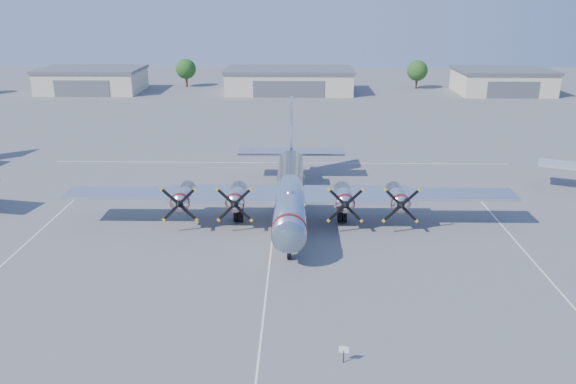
{
  "coord_description": "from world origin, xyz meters",
  "views": [
    {
      "loc": [
        2.4,
        -46.28,
        20.98
      ],
      "look_at": [
        1.34,
        4.26,
        3.2
      ],
      "focal_mm": 35.0,
      "sensor_mm": 36.0,
      "label": 1
    }
  ],
  "objects_px": {
    "hangar_center": "(289,80)",
    "main_bomber_b29": "(290,214)",
    "hangar_west": "(92,80)",
    "hangar_east": "(502,81)",
    "info_placard": "(344,351)",
    "tree_east": "(417,71)",
    "tree_west": "(186,69)"
  },
  "relations": [
    {
      "from": "hangar_west",
      "to": "tree_west",
      "type": "bearing_deg",
      "value": 21.89
    },
    {
      "from": "info_placard",
      "to": "tree_west",
      "type": "bearing_deg",
      "value": 114.57
    },
    {
      "from": "hangar_east",
      "to": "tree_east",
      "type": "xyz_separation_m",
      "value": [
        -18.0,
        6.04,
        1.51
      ]
    },
    {
      "from": "hangar_east",
      "to": "info_placard",
      "type": "distance_m",
      "value": 108.49
    },
    {
      "from": "info_placard",
      "to": "hangar_west",
      "type": "bearing_deg",
      "value": 125.64
    },
    {
      "from": "hangar_east",
      "to": "info_placard",
      "type": "xyz_separation_m",
      "value": [
        -42.85,
        -99.65,
        -1.91
      ]
    },
    {
      "from": "hangar_west",
      "to": "main_bomber_b29",
      "type": "relative_size",
      "value": 0.53
    },
    {
      "from": "hangar_center",
      "to": "info_placard",
      "type": "height_order",
      "value": "hangar_center"
    },
    {
      "from": "hangar_east",
      "to": "tree_west",
      "type": "distance_m",
      "value": 73.46
    },
    {
      "from": "tree_east",
      "to": "hangar_center",
      "type": "bearing_deg",
      "value": -168.62
    },
    {
      "from": "hangar_center",
      "to": "main_bomber_b29",
      "type": "relative_size",
      "value": 0.66
    },
    {
      "from": "hangar_west",
      "to": "tree_west",
      "type": "height_order",
      "value": "tree_west"
    },
    {
      "from": "info_placard",
      "to": "hangar_center",
      "type": "bearing_deg",
      "value": 101.88
    },
    {
      "from": "hangar_east",
      "to": "info_placard",
      "type": "relative_size",
      "value": 17.94
    },
    {
      "from": "hangar_east",
      "to": "tree_west",
      "type": "relative_size",
      "value": 3.1
    },
    {
      "from": "tree_west",
      "to": "tree_east",
      "type": "xyz_separation_m",
      "value": [
        55.0,
        -2.0,
        0.0
      ]
    },
    {
      "from": "hangar_east",
      "to": "tree_east",
      "type": "bearing_deg",
      "value": 161.46
    },
    {
      "from": "hangar_center",
      "to": "tree_west",
      "type": "bearing_deg",
      "value": 162.18
    },
    {
      "from": "hangar_center",
      "to": "info_placard",
      "type": "distance_m",
      "value": 99.8
    },
    {
      "from": "tree_west",
      "to": "tree_east",
      "type": "distance_m",
      "value": 55.04
    },
    {
      "from": "hangar_center",
      "to": "main_bomber_b29",
      "type": "distance_m",
      "value": 75.54
    },
    {
      "from": "hangar_west",
      "to": "hangar_center",
      "type": "height_order",
      "value": "same"
    },
    {
      "from": "tree_west",
      "to": "info_placard",
      "type": "height_order",
      "value": "tree_west"
    },
    {
      "from": "tree_east",
      "to": "info_placard",
      "type": "relative_size",
      "value": 5.78
    },
    {
      "from": "main_bomber_b29",
      "to": "info_placard",
      "type": "relative_size",
      "value": 37.47
    },
    {
      "from": "hangar_east",
      "to": "main_bomber_b29",
      "type": "xyz_separation_m",
      "value": [
        -46.47,
        -75.47,
        -2.71
      ]
    },
    {
      "from": "hangar_center",
      "to": "tree_east",
      "type": "relative_size",
      "value": 4.31
    },
    {
      "from": "hangar_west",
      "to": "tree_west",
      "type": "xyz_separation_m",
      "value": [
        20.0,
        8.04,
        1.51
      ]
    },
    {
      "from": "tree_east",
      "to": "info_placard",
      "type": "bearing_deg",
      "value": -103.23
    },
    {
      "from": "info_placard",
      "to": "hangar_east",
      "type": "bearing_deg",
      "value": 75.65
    },
    {
      "from": "hangar_east",
      "to": "info_placard",
      "type": "height_order",
      "value": "hangar_east"
    },
    {
      "from": "tree_west",
      "to": "info_placard",
      "type": "relative_size",
      "value": 5.78
    }
  ]
}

